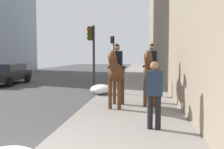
% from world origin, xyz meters
% --- Properties ---
extents(mounted_horse_near, '(2.15, 0.65, 2.31)m').
position_xyz_m(mounted_horse_near, '(5.37, -1.22, 1.41)').
color(mounted_horse_near, '#4C2B16').
rests_on(mounted_horse_near, sidewalk_slab).
extents(mounted_horse_far, '(2.14, 0.80, 2.34)m').
position_xyz_m(mounted_horse_far, '(5.89, -2.47, 1.43)').
color(mounted_horse_far, '#4C2B16').
rests_on(mounted_horse_far, sidewalk_slab).
extents(pedestrian_greeting, '(0.31, 0.43, 1.70)m').
position_xyz_m(pedestrian_greeting, '(2.80, -2.42, 1.10)').
color(pedestrian_greeting, black).
rests_on(pedestrian_greeting, sidewalk_slab).
extents(car_near_lane, '(4.64, 2.18, 1.44)m').
position_xyz_m(car_near_lane, '(12.64, 7.21, 0.76)').
color(car_near_lane, black).
rests_on(car_near_lane, ground).
extents(traffic_light_near_curb, '(0.20, 0.44, 3.54)m').
position_xyz_m(traffic_light_near_curb, '(9.08, 0.42, 2.38)').
color(traffic_light_near_curb, black).
rests_on(traffic_light_near_curb, ground).
extents(traffic_light_far_curb, '(0.20, 0.44, 3.99)m').
position_xyz_m(traffic_light_far_curb, '(20.41, 0.62, 2.67)').
color(traffic_light_far_curb, black).
rests_on(traffic_light_far_curb, ground).
extents(snow_pile_far, '(1.32, 1.02, 0.46)m').
position_xyz_m(snow_pile_far, '(8.39, -0.15, 0.35)').
color(snow_pile_far, white).
rests_on(snow_pile_far, sidewalk_slab).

